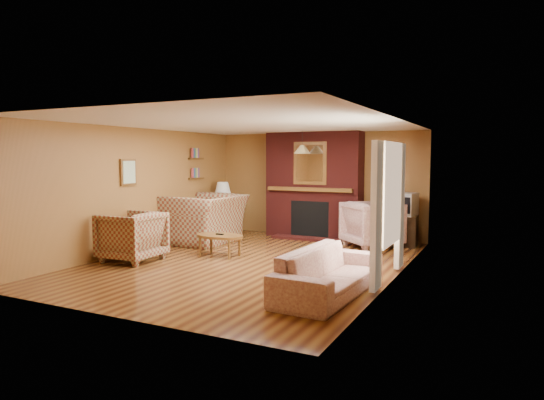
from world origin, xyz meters
The scene contains 20 objects.
floor centered at (0.00, 0.00, 0.00)m, with size 6.50×6.50×0.00m, color #45200E.
ceiling centered at (0.00, 0.00, 2.40)m, with size 6.50×6.50×0.00m, color silver.
wall_back centered at (0.00, 3.25, 1.20)m, with size 6.50×6.50×0.00m, color #975F2E.
wall_front centered at (0.00, -3.25, 1.20)m, with size 6.50×6.50×0.00m, color #975F2E.
wall_left centered at (-2.50, 0.00, 1.20)m, with size 6.50×6.50×0.00m, color #975F2E.
wall_right centered at (2.50, 0.00, 1.20)m, with size 6.50×6.50×0.00m, color #975F2E.
fireplace centered at (0.00, 2.98, 1.18)m, with size 2.20×0.82×2.40m.
window_right centered at (2.45, -0.20, 1.13)m, with size 0.10×1.85×2.00m.
bookshelf centered at (-2.44, 1.90, 1.67)m, with size 0.09×0.55×0.71m.
botanical_print centered at (-2.47, -0.30, 1.55)m, with size 0.05×0.40×0.50m.
pendant_light centered at (0.00, 2.30, 2.00)m, with size 0.36×0.36×0.48m.
plaid_loveseat centered at (-1.85, 1.32, 0.51)m, with size 1.58×1.38×1.02m, color maroon.
plaid_armchair centered at (-1.95, -0.82, 0.44)m, with size 0.93×0.96×0.87m, color maroon.
floral_sofa centered at (1.90, -1.27, 0.31)m, with size 2.09×0.82×0.61m, color beige.
floral_armchair centered at (1.52, 2.41, 0.47)m, with size 0.99×1.02×0.93m, color beige.
coffee_table centered at (-0.78, 0.23, 0.35)m, with size 0.94×0.58×0.42m.
side_table centered at (-2.10, 2.45, 0.31)m, with size 0.47×0.47×0.62m, color brown.
table_lamp centered at (-2.10, 2.45, 0.97)m, with size 0.38×0.38×0.63m.
tv_stand centered at (2.05, 2.80, 0.32)m, with size 0.58×0.53×0.63m, color black.
crt_tv centered at (2.05, 2.79, 0.87)m, with size 0.57×0.57×0.47m.
Camera 1 is at (4.03, -7.30, 1.82)m, focal length 32.00 mm.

